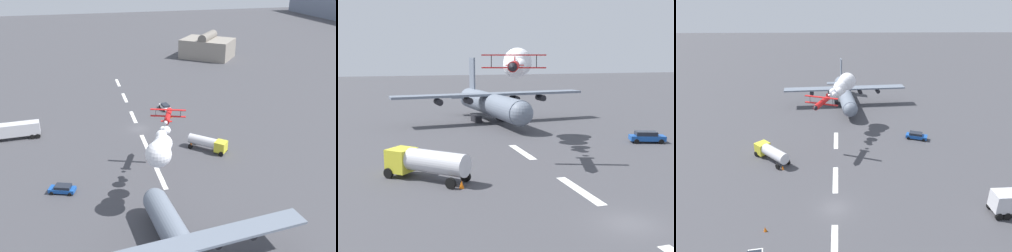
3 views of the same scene
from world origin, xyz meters
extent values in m
plane|color=#424247|center=(0.00, 0.00, 0.00)|extent=(440.00, 440.00, 0.00)
cube|color=white|center=(-7.65, 0.00, 0.01)|extent=(8.00, 0.90, 0.01)
cube|color=white|center=(7.65, 0.00, 0.01)|extent=(8.00, 0.90, 0.01)
cube|color=white|center=(22.96, 0.00, 0.01)|extent=(8.00, 0.90, 0.01)
cylinder|color=slate|center=(46.45, -2.40, 3.12)|extent=(25.70, 6.11, 3.83)
sphere|color=slate|center=(33.77, -3.54, 3.12)|extent=(3.64, 3.64, 3.64)
cube|color=slate|center=(46.45, -2.40, 4.84)|extent=(6.25, 34.13, 0.40)
cylinder|color=black|center=(45.21, 6.87, 3.94)|extent=(2.49, 1.31, 1.10)
cylinder|color=black|center=(45.67, 1.80, 3.94)|extent=(2.49, 1.31, 1.10)
cylinder|color=black|center=(46.43, -6.66, 3.94)|extent=(2.49, 1.31, 1.10)
cylinder|color=black|center=(46.89, -11.74, 3.94)|extent=(2.49, 1.31, 1.10)
cube|color=slate|center=(57.10, -1.43, 8.03)|extent=(2.82, 0.55, 6.00)
cube|color=slate|center=(57.10, -1.43, 3.42)|extent=(2.80, 9.14, 0.24)
cube|color=black|center=(47.66, -4.71, 0.60)|extent=(3.28, 1.28, 1.20)
cube|color=black|center=(47.23, 0.10, 0.60)|extent=(3.28, 1.28, 1.20)
cylinder|color=red|center=(18.25, 2.58, 10.37)|extent=(6.00, 3.04, 1.04)
cube|color=red|center=(18.06, 2.65, 10.22)|extent=(2.82, 6.48, 0.12)
cube|color=red|center=(18.06, 2.65, 11.52)|extent=(2.82, 6.48, 0.12)
cylinder|color=black|center=(17.26, 0.45, 10.87)|extent=(0.08, 0.08, 1.30)
cylinder|color=black|center=(18.86, 4.85, 10.87)|extent=(0.08, 0.08, 1.30)
cube|color=red|center=(20.79, 1.65, 10.82)|extent=(0.69, 0.33, 1.10)
cube|color=red|center=(20.79, 1.65, 10.42)|extent=(1.25, 2.08, 0.08)
cone|color=black|center=(15.09, 3.73, 10.37)|extent=(0.96, 1.07, 0.88)
sphere|color=white|center=(21.80, 1.22, 10.60)|extent=(0.70, 0.70, 0.70)
sphere|color=white|center=(23.74, 0.22, 10.25)|extent=(1.11, 1.11, 1.11)
sphere|color=white|center=(24.81, 0.61, 10.49)|extent=(1.46, 1.46, 1.46)
sphere|color=white|center=(25.94, -0.60, 10.13)|extent=(1.99, 1.99, 1.99)
sphere|color=white|center=(28.90, -0.99, 10.16)|extent=(3.08, 3.08, 3.08)
sphere|color=white|center=(31.30, -1.99, 10.56)|extent=(3.23, 3.23, 3.23)
sphere|color=white|center=(32.90, -2.68, 10.52)|extent=(4.03, 4.03, 4.03)
cylinder|color=black|center=(-0.47, -24.32, 0.55)|extent=(0.40, 1.11, 1.10)
cylinder|color=black|center=(-0.52, -23.12, 0.55)|extent=(0.40, 1.11, 1.10)
cylinder|color=black|center=(-2.97, -24.43, 0.55)|extent=(0.40, 1.11, 1.10)
cylinder|color=black|center=(-3.02, -23.23, 0.55)|extent=(0.40, 1.11, 1.10)
cube|color=yellow|center=(16.58, 14.41, 1.60)|extent=(3.25, 3.25, 2.20)
cylinder|color=silver|center=(13.67, 11.40, 1.85)|extent=(5.79, 5.90, 2.10)
cylinder|color=black|center=(16.13, 15.68, 0.50)|extent=(0.92, 0.94, 1.00)
cylinder|color=black|center=(11.23, 10.59, 0.50)|extent=(0.92, 0.94, 1.00)
cylinder|color=black|center=(17.86, 14.01, 0.50)|extent=(0.92, 0.94, 1.00)
cylinder|color=black|center=(12.96, 8.92, 0.50)|extent=(0.92, 0.94, 1.00)
cube|color=#194CA5|center=(23.36, -17.74, 0.65)|extent=(3.23, 4.89, 0.65)
cube|color=#1E232D|center=(23.43, -17.55, 1.25)|extent=(2.48, 3.13, 0.55)
cylinder|color=black|center=(23.67, -19.54, 0.32)|extent=(0.42, 0.68, 0.64)
cylinder|color=black|center=(24.75, -16.54, 0.32)|extent=(0.42, 0.68, 0.64)
cylinder|color=black|center=(21.98, -18.94, 0.32)|extent=(0.42, 0.68, 0.64)
cylinder|color=black|center=(23.05, -15.94, 0.32)|extent=(0.42, 0.68, 0.64)
cone|color=orange|center=(-4.68, 9.40, 0.38)|extent=(0.44, 0.44, 0.75)
cone|color=orange|center=(11.11, 9.65, 0.38)|extent=(0.44, 0.44, 0.75)
camera|label=1|loc=(81.15, -13.66, 37.09)|focal=40.01mm
camera|label=2|loc=(-24.24, 16.27, 11.53)|focal=45.44mm
camera|label=3|loc=(-37.06, -0.68, 29.62)|focal=32.69mm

